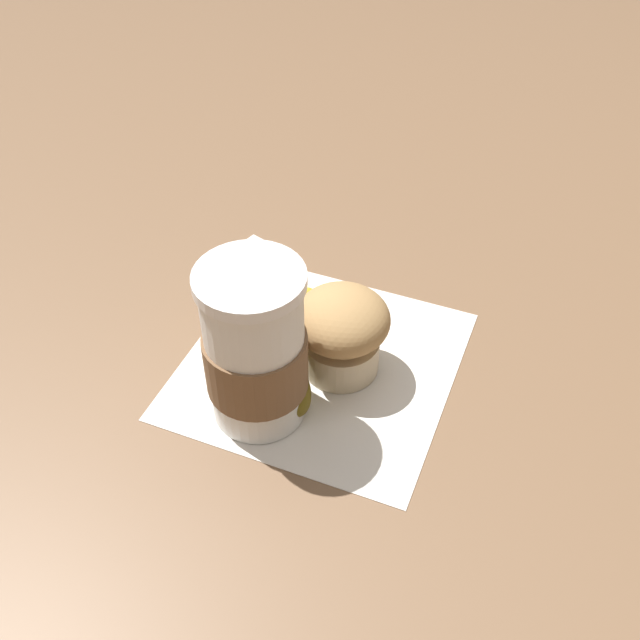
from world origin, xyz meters
The scene contains 6 objects.
ground_plane centered at (0.00, 0.00, 0.00)m, with size 3.00×3.00×0.00m, color brown.
paper_napkin centered at (0.00, 0.00, 0.00)m, with size 0.24×0.24×0.00m, color white.
coffee_cup centered at (-0.06, 0.04, 0.07)m, with size 0.08×0.08×0.15m.
muffin centered at (0.00, -0.02, 0.05)m, with size 0.08×0.08×0.08m.
banana centered at (0.00, 0.03, 0.02)m, with size 0.16×0.06×0.04m.
sugar_packet centered at (0.15, 0.10, 0.00)m, with size 0.05×0.03×0.01m, color white.
Camera 1 is at (-0.46, -0.07, 0.49)m, focal length 42.00 mm.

